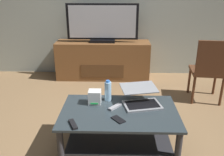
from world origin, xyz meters
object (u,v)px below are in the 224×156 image
object	(u,v)px
media_cabinet	(103,60)
dining_chair	(209,68)
laptop	(141,98)
tv_remote	(115,107)
soundbar_remote	(73,124)
water_bottle_near	(108,91)
router_box	(95,97)
coffee_table	(119,123)
cell_phone	(118,119)
television	(102,24)

from	to	relation	value
media_cabinet	dining_chair	bearing A→B (deg)	-31.07
laptop	tv_remote	bearing A→B (deg)	-158.66
dining_chair	media_cabinet	bearing A→B (deg)	148.93
soundbar_remote	water_bottle_near	bearing A→B (deg)	35.31
dining_chair	router_box	size ratio (longest dim) A/B	6.47
dining_chair	tv_remote	bearing A→B (deg)	-140.43
water_bottle_near	soundbar_remote	bearing A→B (deg)	-119.64
coffee_table	water_bottle_near	xyz separation A→B (m)	(-0.12, 0.23, 0.24)
coffee_table	media_cabinet	xyz separation A→B (m)	(-0.29, 2.06, 0.02)
soundbar_remote	dining_chair	bearing A→B (deg)	15.13
water_bottle_near	soundbar_remote	world-z (taller)	water_bottle_near
laptop	router_box	bearing A→B (deg)	-178.78
dining_chair	water_bottle_near	xyz separation A→B (m)	(-1.37, -0.90, 0.04)
cell_phone	laptop	bearing A→B (deg)	17.03
cell_phone	media_cabinet	bearing A→B (deg)	58.91
television	tv_remote	size ratio (longest dim) A/B	7.59
dining_chair	cell_phone	bearing A→B (deg)	-134.09
tv_remote	soundbar_remote	distance (m)	0.49
dining_chair	soundbar_remote	distance (m)	2.17
television	soundbar_remote	distance (m)	2.37
router_box	soundbar_remote	xyz separation A→B (m)	(-0.15, -0.42, -0.06)
laptop	water_bottle_near	distance (m)	0.35
router_box	dining_chair	bearing A→B (deg)	32.95
media_cabinet	coffee_table	bearing A→B (deg)	-81.92
dining_chair	soundbar_remote	world-z (taller)	dining_chair
media_cabinet	soundbar_remote	world-z (taller)	media_cabinet
router_box	water_bottle_near	bearing A→B (deg)	30.32
router_box	coffee_table	bearing A→B (deg)	-31.48
router_box	cell_phone	xyz separation A→B (m)	(0.24, -0.33, -0.07)
television	water_bottle_near	bearing A→B (deg)	-84.58
television	cell_phone	world-z (taller)	television
water_bottle_near	dining_chair	bearing A→B (deg)	33.20
water_bottle_near	tv_remote	xyz separation A→B (m)	(0.08, -0.17, -0.10)
television	router_box	bearing A→B (deg)	-88.84
router_box	media_cabinet	bearing A→B (deg)	91.15
cell_phone	tv_remote	bearing A→B (deg)	59.84
dining_chair	cell_phone	world-z (taller)	dining_chair
television	water_bottle_near	size ratio (longest dim) A/B	5.37
cell_phone	soundbar_remote	bearing A→B (deg)	155.63
router_box	water_bottle_near	xyz separation A→B (m)	(0.13, 0.08, 0.03)
media_cabinet	laptop	world-z (taller)	media_cabinet
television	water_bottle_near	distance (m)	1.86
dining_chair	cell_phone	xyz separation A→B (m)	(-1.26, -1.30, -0.06)
television	tv_remote	xyz separation A→B (m)	(0.25, -1.98, -0.52)
television	tv_remote	distance (m)	2.06
dining_chair	tv_remote	distance (m)	1.68
dining_chair	cell_phone	size ratio (longest dim) A/B	6.61
dining_chair	tv_remote	xyz separation A→B (m)	(-1.29, -1.07, -0.06)
laptop	tv_remote	world-z (taller)	laptop
coffee_table	tv_remote	world-z (taller)	tv_remote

